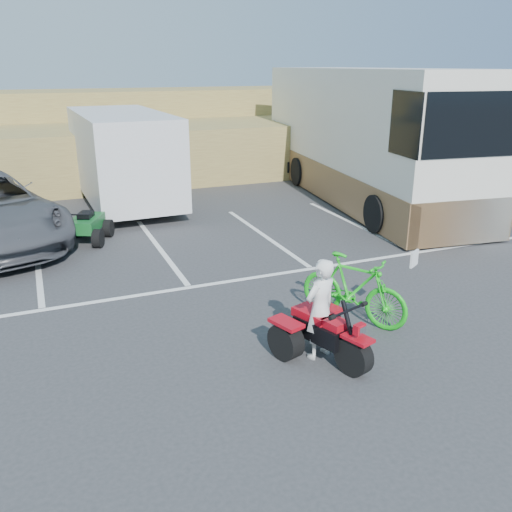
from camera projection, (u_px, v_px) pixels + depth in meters
name	position (u px, v px, depth m)	size (l,w,h in m)	color
ground	(232.00, 342.00, 8.48)	(100.00, 100.00, 0.00)	#333336
parking_stripes	(206.00, 256.00, 12.33)	(28.00, 5.16, 0.01)	white
grass_embankment	(97.00, 136.00, 21.49)	(40.00, 8.50, 3.10)	olive
red_trike_atv	(326.00, 359.00, 7.99)	(1.12, 1.49, 0.97)	#AC0916
rider	(320.00, 309.00, 7.84)	(0.56, 0.37, 1.53)	white
green_dirt_bike	(354.00, 289.00, 9.02)	(0.55, 1.93, 1.16)	#14BF19
cargo_trailer	(123.00, 156.00, 16.40)	(2.54, 6.03, 2.79)	silver
rv_motorhome	(362.00, 144.00, 17.31)	(4.20, 11.28, 3.96)	silver
quad_atv_blue	(7.00, 257.00, 12.23)	(1.04, 1.40, 0.91)	navy
quad_atv_green	(89.00, 242.00, 13.31)	(0.96, 1.28, 0.84)	#145B24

